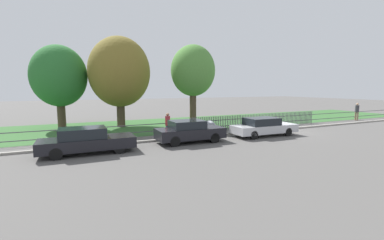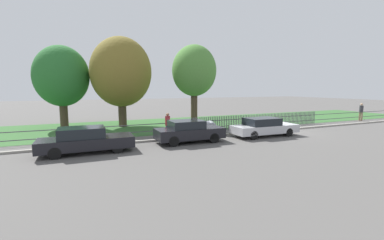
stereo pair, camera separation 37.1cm
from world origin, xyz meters
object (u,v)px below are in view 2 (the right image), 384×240
object	(u,v)px
tree_behind_motorcycle	(121,72)
pedestrian_by_lamp	(361,111)
parked_car_black_saloon	(189,131)
tree_nearest_kerb	(62,77)
covered_motorcycle	(206,126)
parked_car_navy_estate	(264,127)
pedestrian_near_fence	(168,124)
tree_mid_park	(194,71)
parked_car_silver_hatchback	(86,140)

from	to	relation	value
tree_behind_motorcycle	pedestrian_by_lamp	bearing A→B (deg)	-14.29
parked_car_black_saloon	tree_nearest_kerb	xyz separation A→B (m)	(-7.12, 9.40, 3.46)
tree_behind_motorcycle	parked_car_black_saloon	bearing A→B (deg)	-71.84
covered_motorcycle	tree_behind_motorcycle	bearing A→B (deg)	130.27
parked_car_navy_estate	covered_motorcycle	xyz separation A→B (m)	(-3.37, 1.98, -0.03)
parked_car_navy_estate	covered_motorcycle	world-z (taller)	parked_car_navy_estate
parked_car_navy_estate	tree_nearest_kerb	xyz separation A→B (m)	(-12.51, 9.60, 3.50)
parked_car_black_saloon	parked_car_navy_estate	xyz separation A→B (m)	(5.39, -0.20, -0.04)
pedestrian_near_fence	covered_motorcycle	bearing A→B (deg)	129.21
covered_motorcycle	tree_nearest_kerb	world-z (taller)	tree_nearest_kerb
tree_mid_park	pedestrian_near_fence	bearing A→B (deg)	-133.45
tree_mid_park	parked_car_silver_hatchback	bearing A→B (deg)	-145.01
parked_car_silver_hatchback	tree_behind_motorcycle	bearing A→B (deg)	69.75
parked_car_black_saloon	parked_car_silver_hatchback	bearing A→B (deg)	-177.01
pedestrian_by_lamp	tree_behind_motorcycle	bearing A→B (deg)	-92.54
parked_car_navy_estate	pedestrian_near_fence	world-z (taller)	pedestrian_near_fence
parked_car_navy_estate	tree_mid_park	xyz separation A→B (m)	(-2.47, 5.98, 3.96)
parked_car_navy_estate	tree_behind_motorcycle	distance (m)	12.15
parked_car_silver_hatchback	parked_car_black_saloon	bearing A→B (deg)	2.31
tree_behind_motorcycle	pedestrian_by_lamp	distance (m)	22.98
parked_car_black_saloon	tree_mid_park	distance (m)	7.57
parked_car_navy_estate	pedestrian_near_fence	xyz separation A→B (m)	(-6.05, 2.20, 0.28)
parked_car_black_saloon	parked_car_navy_estate	bearing A→B (deg)	-1.52
parked_car_navy_estate	parked_car_silver_hatchback	bearing A→B (deg)	-178.83
tree_nearest_kerb	tree_behind_motorcycle	size ratio (longest dim) A/B	0.89
parked_car_black_saloon	pedestrian_by_lamp	size ratio (longest dim) A/B	2.33
covered_motorcycle	pedestrian_by_lamp	xyz separation A→B (m)	(17.34, 0.68, 0.38)
tree_nearest_kerb	tree_mid_park	xyz separation A→B (m)	(10.04, -3.61, 0.46)
parked_car_silver_hatchback	covered_motorcycle	size ratio (longest dim) A/B	2.46
parked_car_navy_estate	tree_nearest_kerb	distance (m)	16.15
parked_car_black_saloon	tree_behind_motorcycle	bearing A→B (deg)	108.73
covered_motorcycle	tree_behind_motorcycle	distance (m)	8.74
pedestrian_near_fence	pedestrian_by_lamp	size ratio (longest dim) A/B	0.92
covered_motorcycle	tree_nearest_kerb	distance (m)	12.42
covered_motorcycle	tree_behind_motorcycle	size ratio (longest dim) A/B	0.25
parked_car_black_saloon	covered_motorcycle	bearing A→B (deg)	41.94
pedestrian_near_fence	pedestrian_by_lamp	world-z (taller)	pedestrian_by_lamp
parked_car_silver_hatchback	covered_motorcycle	world-z (taller)	parked_car_silver_hatchback
covered_motorcycle	pedestrian_by_lamp	world-z (taller)	pedestrian_by_lamp
pedestrian_by_lamp	pedestrian_near_fence	bearing A→B (deg)	-76.96
parked_car_silver_hatchback	pedestrian_by_lamp	world-z (taller)	pedestrian_by_lamp
parked_car_silver_hatchback	parked_car_navy_estate	size ratio (longest dim) A/B	0.98
parked_car_black_saloon	pedestrian_near_fence	xyz separation A→B (m)	(-0.66, 2.01, 0.23)
parked_car_silver_hatchback	tree_nearest_kerb	xyz separation A→B (m)	(-1.43, 9.64, 3.48)
tree_nearest_kerb	pedestrian_by_lamp	world-z (taller)	tree_nearest_kerb
tree_mid_park	parked_car_navy_estate	bearing A→B (deg)	-67.59
parked_car_black_saloon	pedestrian_near_fence	world-z (taller)	pedestrian_near_fence
parked_car_silver_hatchback	parked_car_black_saloon	size ratio (longest dim) A/B	1.11
parked_car_navy_estate	pedestrian_by_lamp	world-z (taller)	pedestrian_by_lamp
parked_car_silver_hatchback	pedestrian_near_fence	size ratio (longest dim) A/B	2.79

